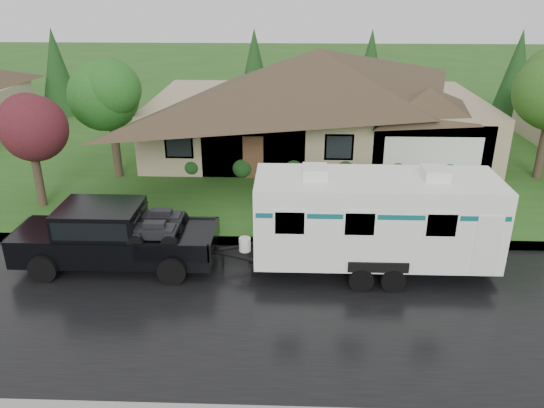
{
  "coord_description": "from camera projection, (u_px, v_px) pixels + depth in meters",
  "views": [
    {
      "loc": [
        0.56,
        -15.52,
        9.18
      ],
      "look_at": [
        -0.07,
        2.0,
        1.72
      ],
      "focal_mm": 35.0,
      "sensor_mm": 36.0,
      "label": 1
    }
  ],
  "objects": [
    {
      "name": "pickup_truck",
      "position": [
        112.0,
        234.0,
        17.98
      ],
      "size": [
        6.7,
        2.55,
        2.23
      ],
      "color": "black",
      "rests_on": "ground"
    },
    {
      "name": "house_main",
      "position": [
        323.0,
        89.0,
        29.13
      ],
      "size": [
        19.44,
        10.8,
        6.9
      ],
      "color": "tan",
      "rests_on": "lawn"
    },
    {
      "name": "ground",
      "position": [
        272.0,
        274.0,
        17.88
      ],
      "size": [
        140.0,
        140.0,
        0.0
      ],
      "primitive_type": "plane",
      "color": "#265219",
      "rests_on": "ground"
    },
    {
      "name": "tree_red",
      "position": [
        30.0,
        129.0,
        21.68
      ],
      "size": [
        2.93,
        2.93,
        4.84
      ],
      "color": "#382B1E",
      "rests_on": "lawn"
    },
    {
      "name": "tree_left_green",
      "position": [
        110.0,
        94.0,
        24.81
      ],
      "size": [
        3.52,
        3.52,
        5.83
      ],
      "color": "#382B1E",
      "rests_on": "lawn"
    },
    {
      "name": "curb",
      "position": [
        274.0,
        242.0,
        19.92
      ],
      "size": [
        140.0,
        0.5,
        0.15
      ],
      "primitive_type": "cube",
      "color": "gray",
      "rests_on": "ground"
    },
    {
      "name": "lawn",
      "position": [
        281.0,
        144.0,
        31.65
      ],
      "size": [
        140.0,
        26.0,
        0.15
      ],
      "primitive_type": "cube",
      "color": "#265219",
      "rests_on": "ground"
    },
    {
      "name": "shrub_row",
      "position": [
        319.0,
        167.0,
        26.11
      ],
      "size": [
        13.6,
        1.0,
        1.0
      ],
      "color": "#143814",
      "rests_on": "lawn"
    },
    {
      "name": "travel_trailer",
      "position": [
        375.0,
        217.0,
        17.39
      ],
      "size": [
        8.26,
        2.9,
        3.71
      ],
      "color": "white",
      "rests_on": "ground"
    },
    {
      "name": "road",
      "position": [
        269.0,
        308.0,
        16.04
      ],
      "size": [
        140.0,
        8.0,
        0.01
      ],
      "primitive_type": "cube",
      "color": "black",
      "rests_on": "ground"
    }
  ]
}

